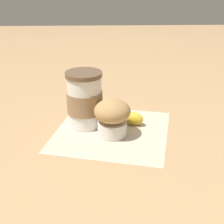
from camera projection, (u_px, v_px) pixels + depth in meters
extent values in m
plane|color=tan|center=(112.00, 131.00, 0.73)|extent=(3.00, 3.00, 0.00)
cube|color=beige|center=(112.00, 131.00, 0.73)|extent=(0.31, 0.31, 0.00)
cylinder|color=white|center=(85.00, 101.00, 0.74)|extent=(0.08, 0.08, 0.12)
cylinder|color=brown|center=(84.00, 74.00, 0.71)|extent=(0.09, 0.09, 0.01)
cylinder|color=#997551|center=(85.00, 102.00, 0.74)|extent=(0.08, 0.08, 0.05)
cylinder|color=white|center=(114.00, 128.00, 0.71)|extent=(0.07, 0.07, 0.03)
ellipsoid|color=#AD8451|center=(114.00, 111.00, 0.69)|extent=(0.08, 0.08, 0.05)
ellipsoid|color=gold|center=(134.00, 118.00, 0.76)|extent=(0.05, 0.04, 0.03)
ellipsoid|color=gold|center=(114.00, 118.00, 0.76)|extent=(0.06, 0.04, 0.03)
ellipsoid|color=brown|center=(94.00, 121.00, 0.74)|extent=(0.05, 0.04, 0.03)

